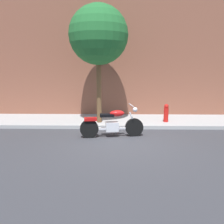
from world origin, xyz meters
TOP-DOWN VIEW (x-y plane):
  - ground_plane at (0.00, 0.00)m, footprint 60.00×60.00m
  - sidewalk at (0.00, 2.91)m, footprint 23.99×2.49m
  - building_facade at (0.00, 4.40)m, footprint 23.99×0.50m
  - motorcycle at (-0.33, 0.57)m, footprint 2.24×0.71m
  - street_tree at (-0.90, 2.33)m, footprint 2.40×2.40m
  - fire_hydrant at (1.95, 2.44)m, footprint 0.20×0.20m

SIDE VIEW (x-z plane):
  - ground_plane at x=0.00m, z-range 0.00..0.00m
  - sidewalk at x=0.00m, z-range 0.00..0.14m
  - fire_hydrant at x=1.95m, z-range 0.00..0.91m
  - motorcycle at x=-0.33m, z-range -0.11..1.03m
  - street_tree at x=-0.90m, z-range 1.24..6.16m
  - building_facade at x=0.00m, z-range 0.00..9.44m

